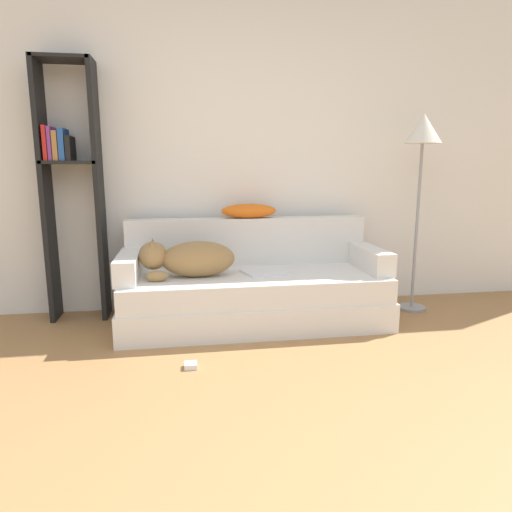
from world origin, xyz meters
The scene contains 11 objects.
wall_back centered at (0.00, 2.55, 1.35)m, with size 7.25×0.06×2.70m.
couch centered at (0.19, 2.02, 0.19)m, with size 1.97×0.82×0.39m.
couch_backrest centered at (0.19, 2.35, 0.58)m, with size 1.93×0.15×0.38m.
couch_arm_left centered at (-0.72, 2.01, 0.47)m, with size 0.15×0.63×0.17m.
couch_arm_right centered at (1.10, 2.01, 0.47)m, with size 0.15×0.63×0.17m.
dog centered at (-0.30, 1.97, 0.53)m, with size 0.68×0.26×0.29m.
laptop centered at (0.27, 2.01, 0.40)m, with size 0.37×0.33×0.02m.
throw_pillow centered at (0.20, 2.34, 0.83)m, with size 0.44×0.20×0.11m.
bookshelf centered at (-1.15, 2.37, 1.09)m, with size 0.42×0.26×1.95m.
floor_lamp centered at (1.55, 2.13, 1.36)m, with size 0.29×0.29×1.58m.
power_adapter centered at (-0.31, 1.28, 0.02)m, with size 0.08×0.08×0.03m.
Camera 1 is at (-0.33, -1.29, 1.18)m, focal length 32.00 mm.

